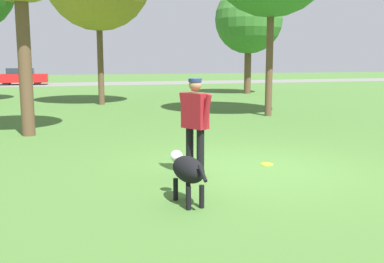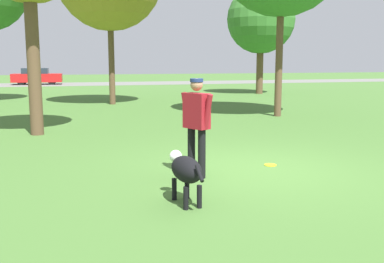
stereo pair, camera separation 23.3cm
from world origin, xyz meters
name	(u,v)px [view 2 (the right image)]	position (x,y,z in m)	size (l,w,h in m)	color
ground_plane	(255,169)	(0.00, 0.00, 0.00)	(120.00, 120.00, 0.00)	#426B2D
far_road_strip	(104,84)	(0.00, 32.22, 0.01)	(120.00, 6.00, 0.01)	slate
person	(197,119)	(-1.17, -0.21, 1.00)	(0.42, 0.68, 1.68)	black
dog	(185,170)	(-1.73, -1.55, 0.47)	(0.43, 1.11, 0.68)	black
frisbee	(270,165)	(0.41, 0.21, 0.01)	(0.23, 0.23, 0.02)	yellow
tree_far_right	(261,20)	(8.02, 17.66, 4.36)	(4.01, 4.01, 6.39)	brown
parked_car_red	(37,76)	(-5.52, 32.45, 0.68)	(4.07, 1.91, 1.37)	red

